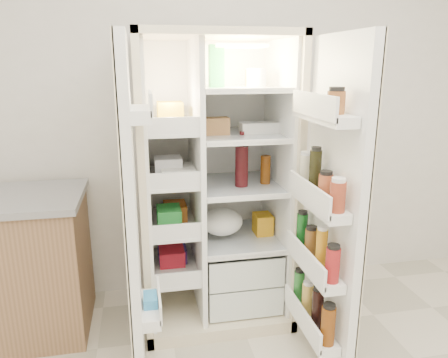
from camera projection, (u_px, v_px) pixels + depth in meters
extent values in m
cube|color=white|center=(223.00, 104.00, 2.94)|extent=(4.00, 0.02, 2.70)
cube|color=beige|center=(206.00, 170.00, 2.96)|extent=(0.92, 0.04, 1.80)
cube|color=beige|center=(143.00, 187.00, 2.57)|extent=(0.04, 0.70, 1.80)
cube|color=beige|center=(281.00, 179.00, 2.73)|extent=(0.04, 0.70, 1.80)
cube|color=beige|center=(213.00, 35.00, 2.42)|extent=(0.92, 0.70, 0.04)
cube|color=beige|center=(215.00, 305.00, 2.88)|extent=(0.92, 0.70, 0.08)
cube|color=white|center=(206.00, 169.00, 2.93)|extent=(0.84, 0.02, 1.68)
cube|color=white|center=(147.00, 183.00, 2.57)|extent=(0.02, 0.62, 1.68)
cube|color=white|center=(277.00, 176.00, 2.72)|extent=(0.02, 0.62, 1.68)
cube|color=white|center=(197.00, 181.00, 2.62)|extent=(0.03, 0.62, 1.68)
cube|color=silver|center=(238.00, 285.00, 2.85)|extent=(0.47, 0.52, 0.19)
cube|color=silver|center=(238.00, 257.00, 2.80)|extent=(0.47, 0.52, 0.19)
cube|color=#FFD18C|center=(237.00, 46.00, 2.51)|extent=(0.30, 0.30, 0.02)
cube|color=white|center=(174.00, 267.00, 2.74)|extent=(0.28, 0.58, 0.02)
cube|color=white|center=(173.00, 223.00, 2.67)|extent=(0.28, 0.58, 0.02)
cube|color=white|center=(171.00, 177.00, 2.59)|extent=(0.28, 0.58, 0.02)
cube|color=white|center=(170.00, 128.00, 2.51)|extent=(0.28, 0.58, 0.02)
cube|color=silver|center=(238.00, 237.00, 2.78)|extent=(0.49, 0.58, 0.01)
cube|color=silver|center=(238.00, 185.00, 2.68)|extent=(0.49, 0.58, 0.01)
cube|color=silver|center=(239.00, 135.00, 2.60)|extent=(0.49, 0.58, 0.02)
cube|color=silver|center=(239.00, 88.00, 2.53)|extent=(0.49, 0.58, 0.02)
cube|color=red|center=(174.00, 258.00, 2.73)|extent=(0.16, 0.20, 0.10)
cube|color=green|center=(172.00, 213.00, 2.65)|extent=(0.14, 0.18, 0.12)
cube|color=white|center=(171.00, 170.00, 2.57)|extent=(0.20, 0.22, 0.07)
cube|color=gold|center=(169.00, 115.00, 2.49)|extent=(0.15, 0.16, 0.14)
cube|color=#452C85|center=(174.00, 259.00, 2.73)|extent=(0.18, 0.20, 0.09)
cube|color=#C65F23|center=(173.00, 214.00, 2.65)|extent=(0.14, 0.18, 0.10)
cube|color=white|center=(171.00, 166.00, 2.57)|extent=(0.16, 0.16, 0.12)
sphere|color=orange|center=(222.00, 301.00, 2.77)|extent=(0.07, 0.07, 0.07)
sphere|color=orange|center=(234.00, 296.00, 2.82)|extent=(0.07, 0.07, 0.07)
sphere|color=orange|center=(250.00, 298.00, 2.80)|extent=(0.07, 0.07, 0.07)
sphere|color=orange|center=(225.00, 289.00, 2.91)|extent=(0.07, 0.07, 0.07)
sphere|color=orange|center=(240.00, 289.00, 2.91)|extent=(0.07, 0.07, 0.07)
sphere|color=orange|center=(256.00, 291.00, 2.89)|extent=(0.07, 0.07, 0.07)
sphere|color=orange|center=(215.00, 295.00, 2.84)|extent=(0.07, 0.07, 0.07)
sphere|color=orange|center=(248.00, 287.00, 2.94)|extent=(0.07, 0.07, 0.07)
ellipsoid|color=#387125|center=(237.00, 254.00, 2.81)|extent=(0.26, 0.24, 0.11)
cylinder|color=#3D0D11|center=(242.00, 166.00, 2.59)|extent=(0.08, 0.08, 0.25)
cylinder|color=#6E360C|center=(265.00, 170.00, 2.66)|extent=(0.06, 0.06, 0.18)
cube|color=#248538|center=(216.00, 66.00, 2.46)|extent=(0.08, 0.08, 0.24)
cylinder|color=white|center=(256.00, 78.00, 2.52)|extent=(0.12, 0.12, 0.11)
cylinder|color=#915521|center=(251.00, 78.00, 2.56)|extent=(0.08, 0.08, 0.10)
cube|color=silver|center=(261.00, 127.00, 2.61)|extent=(0.26, 0.11, 0.07)
cube|color=#9C6C3E|center=(215.00, 126.00, 2.54)|extent=(0.17, 0.09, 0.10)
ellipsoid|color=white|center=(222.00, 227.00, 2.71)|extent=(0.26, 0.24, 0.17)
cube|color=#EEA319|center=(263.00, 224.00, 2.81)|extent=(0.11, 0.13, 0.13)
cube|color=white|center=(131.00, 219.00, 2.04)|extent=(0.05, 0.40, 1.72)
cube|color=beige|center=(126.00, 219.00, 2.03)|extent=(0.01, 0.40, 1.72)
cube|color=white|center=(151.00, 309.00, 2.18)|extent=(0.09, 0.32, 0.06)
cube|color=white|center=(141.00, 114.00, 1.92)|extent=(0.09, 0.32, 0.06)
cube|color=#338CCC|center=(151.00, 304.00, 2.17)|extent=(0.07, 0.12, 0.10)
cube|color=white|center=(333.00, 211.00, 2.14)|extent=(0.05, 0.58, 1.72)
cube|color=beige|center=(338.00, 211.00, 2.14)|extent=(0.01, 0.58, 1.72)
cube|color=white|center=(311.00, 324.00, 2.29)|extent=(0.11, 0.50, 0.05)
cube|color=white|center=(314.00, 267.00, 2.20)|extent=(0.11, 0.50, 0.05)
cube|color=white|center=(318.00, 203.00, 2.11)|extent=(0.11, 0.50, 0.05)
cube|color=white|center=(324.00, 117.00, 2.00)|extent=(0.11, 0.50, 0.05)
cylinder|color=#6A330B|center=(328.00, 326.00, 2.07)|extent=(0.07, 0.07, 0.20)
cylinder|color=black|center=(317.00, 309.00, 2.19)|extent=(0.06, 0.06, 0.22)
cylinder|color=gold|center=(308.00, 299.00, 2.32)|extent=(0.06, 0.06, 0.18)
cylinder|color=#26742C|center=(299.00, 287.00, 2.44)|extent=(0.06, 0.06, 0.19)
cylinder|color=maroon|center=(333.00, 265.00, 1.98)|extent=(0.07, 0.07, 0.17)
cylinder|color=#C58317|center=(321.00, 250.00, 2.10)|extent=(0.06, 0.06, 0.21)
cylinder|color=brown|center=(311.00, 244.00, 2.23)|extent=(0.07, 0.07, 0.16)
cylinder|color=#13531B|center=(302.00, 231.00, 2.35)|extent=(0.06, 0.06, 0.20)
cylinder|color=maroon|center=(338.00, 197.00, 1.90)|extent=(0.07, 0.07, 0.14)
cylinder|color=#9E4928|center=(325.00, 189.00, 2.02)|extent=(0.07, 0.07, 0.14)
cylinder|color=black|center=(315.00, 173.00, 2.13)|extent=(0.06, 0.06, 0.23)
cylinder|color=beige|center=(305.00, 171.00, 2.26)|extent=(0.06, 0.06, 0.18)
cylinder|color=brown|center=(336.00, 103.00, 1.86)|extent=(0.08, 0.08, 0.10)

